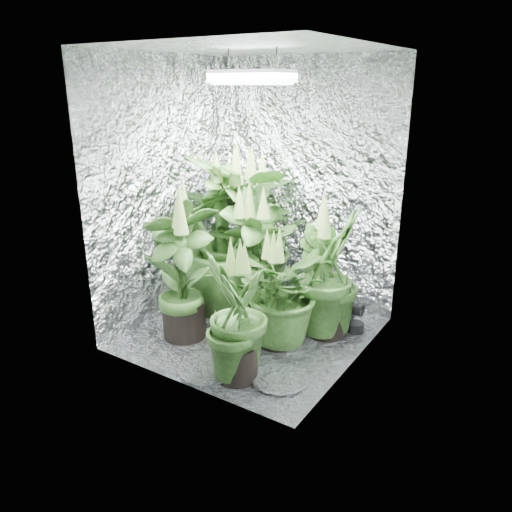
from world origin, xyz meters
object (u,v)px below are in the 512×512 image
object	(u,v)px
plant_b	(256,263)
plant_d	(223,238)
grow_lamp	(252,77)
circulation_fan	(353,314)
plant_a	(249,232)
plant_e	(277,292)
plant_f	(182,270)
plant_g	(236,319)
plant_c	(329,274)

from	to	relation	value
plant_b	plant_d	world-z (taller)	plant_d
grow_lamp	circulation_fan	xyz separation A→B (m)	(0.62, 0.44, -1.69)
plant_a	plant_e	world-z (taller)	plant_a
plant_d	plant_f	bearing A→B (deg)	-91.05
grow_lamp	plant_g	bearing A→B (deg)	-66.04
plant_b	circulation_fan	world-z (taller)	plant_b
plant_b	circulation_fan	xyz separation A→B (m)	(0.66, 0.33, -0.39)
plant_a	plant_f	xyz separation A→B (m)	(-0.07, -0.76, -0.10)
plant_f	plant_e	bearing A→B (deg)	21.82
plant_b	plant_f	world-z (taller)	plant_f
plant_a	plant_f	size ratio (longest dim) A/B	1.13
plant_b	plant_g	bearing A→B (deg)	-66.45
circulation_fan	plant_f	bearing A→B (deg)	-141.49
plant_c	plant_e	bearing A→B (deg)	-122.79
plant_b	circulation_fan	size ratio (longest dim) A/B	3.55
grow_lamp	plant_a	xyz separation A→B (m)	(-0.33, 0.45, -1.20)
plant_d	plant_e	world-z (taller)	plant_d
plant_g	circulation_fan	size ratio (longest dim) A/B	2.88
plant_c	plant_g	size ratio (longest dim) A/B	1.13
plant_b	plant_d	bearing A→B (deg)	169.94
grow_lamp	plant_c	xyz separation A→B (m)	(0.47, 0.30, -1.35)
plant_d	plant_g	distance (m)	1.00
plant_b	plant_c	world-z (taller)	plant_b
grow_lamp	plant_f	xyz separation A→B (m)	(-0.40, -0.31, -1.30)
plant_c	plant_g	bearing A→B (deg)	-104.21
plant_d	plant_g	size ratio (longest dim) A/B	1.47
grow_lamp	plant_f	distance (m)	1.39
plant_a	plant_c	distance (m)	0.83
plant_e	plant_a	bearing A→B (deg)	138.33
plant_c	plant_g	world-z (taller)	plant_c
grow_lamp	plant_e	size ratio (longest dim) A/B	0.56
plant_f	plant_g	world-z (taller)	plant_f
circulation_fan	plant_g	bearing A→B (deg)	-108.15
plant_f	circulation_fan	world-z (taller)	plant_f
grow_lamp	plant_c	distance (m)	1.46
grow_lamp	circulation_fan	distance (m)	1.85
plant_d	plant_f	size ratio (longest dim) A/B	1.18
plant_f	grow_lamp	bearing A→B (deg)	37.61
plant_b	plant_d	distance (m)	0.37
plant_b	plant_f	distance (m)	0.55
plant_b	plant_g	world-z (taller)	plant_b
plant_g	circulation_fan	xyz separation A→B (m)	(0.37, 1.01, -0.28)
plant_a	plant_b	distance (m)	0.45
plant_a	circulation_fan	bearing A→B (deg)	-0.48
plant_b	plant_g	distance (m)	0.74
plant_e	plant_f	world-z (taller)	plant_f
grow_lamp	plant_a	size ratio (longest dim) A/B	0.38
plant_f	circulation_fan	bearing A→B (deg)	36.48
grow_lamp	plant_f	bearing A→B (deg)	-142.39
plant_a	plant_e	xyz separation A→B (m)	(0.57, -0.51, -0.21)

